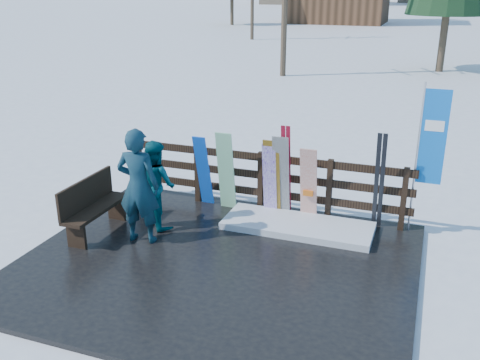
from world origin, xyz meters
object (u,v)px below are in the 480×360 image
at_px(bench, 92,205).
at_px(person_back, 156,184).
at_px(snowboard_2, 272,178).
at_px(snowboard_0, 203,171).
at_px(person_front, 138,186).
at_px(snowboard_3, 270,180).
at_px(snowboard_4, 281,177).
at_px(rental_flag, 429,143).
at_px(snowboard_1, 226,171).
at_px(snowboard_5, 309,185).

bearing_deg(bench, person_back, 34.84).
bearing_deg(snowboard_2, snowboard_0, -180.00).
bearing_deg(snowboard_2, person_front, -136.02).
bearing_deg(snowboard_3, snowboard_4, 0.00).
distance_m(snowboard_2, rental_flag, 2.76).
distance_m(snowboard_4, rental_flag, 2.59).
relative_size(rental_flag, person_back, 1.66).
relative_size(snowboard_2, person_back, 0.96).
bearing_deg(person_back, person_front, 121.73).
xyz_separation_m(snowboard_1, snowboard_5, (1.58, 0.00, -0.07)).
xyz_separation_m(snowboard_0, person_front, (-0.40, -1.70, 0.25)).
bearing_deg(snowboard_1, snowboard_5, 0.00).
bearing_deg(snowboard_0, snowboard_2, 0.00).
distance_m(snowboard_0, snowboard_3, 1.32).
relative_size(snowboard_2, snowboard_3, 1.05).
xyz_separation_m(snowboard_2, snowboard_4, (0.17, 0.00, 0.04)).
distance_m(snowboard_4, snowboard_5, 0.52).
bearing_deg(snowboard_4, snowboard_3, -180.00).
relative_size(snowboard_3, snowboard_4, 0.89).
distance_m(bench, person_back, 1.14).
relative_size(snowboard_3, snowboard_5, 1.00).
height_order(snowboard_0, person_back, person_back).
distance_m(snowboard_0, person_front, 1.77).
xyz_separation_m(snowboard_4, person_back, (-1.96, -1.08, -0.01)).
height_order(bench, snowboard_1, snowboard_1).
relative_size(bench, snowboard_1, 0.96).
xyz_separation_m(snowboard_2, person_back, (-1.79, -1.08, 0.04)).
relative_size(rental_flag, person_front, 1.34).
bearing_deg(snowboard_4, snowboard_2, 180.00).
xyz_separation_m(snowboard_1, person_front, (-0.86, -1.70, 0.20)).
distance_m(snowboard_4, person_front, 2.59).
bearing_deg(snowboard_2, rental_flag, 5.91).
xyz_separation_m(snowboard_4, snowboard_5, (0.51, 0.00, -0.08)).
xyz_separation_m(snowboard_3, person_back, (-1.75, -1.08, 0.08)).
bearing_deg(snowboard_2, person_back, -148.92).
distance_m(rental_flag, person_back, 4.68).
bearing_deg(snowboard_1, person_front, -116.90).
bearing_deg(rental_flag, snowboard_2, -174.09).
bearing_deg(person_front, snowboard_2, -142.49).
bearing_deg(rental_flag, snowboard_0, -176.11).
height_order(snowboard_1, snowboard_3, snowboard_1).
bearing_deg(bench, snowboard_2, 32.38).
bearing_deg(person_back, snowboard_1, -100.17).
bearing_deg(bench, snowboard_3, 32.81).
distance_m(snowboard_4, person_back, 2.24).
xyz_separation_m(snowboard_3, snowboard_5, (0.72, 0.00, -0.00)).
relative_size(snowboard_2, person_front, 0.78).
bearing_deg(snowboard_1, snowboard_4, 0.00).
relative_size(snowboard_0, rental_flag, 0.57).
bearing_deg(snowboard_4, snowboard_1, -180.00).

